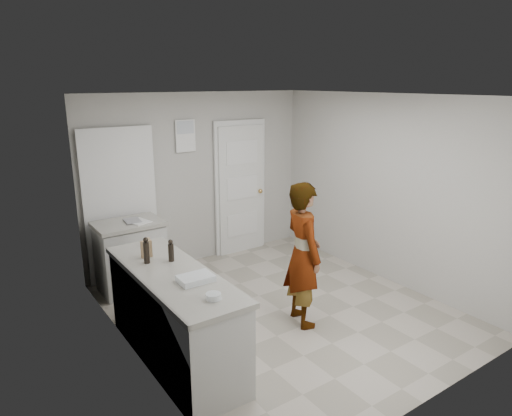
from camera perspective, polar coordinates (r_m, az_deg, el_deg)
ground at (r=5.61m, az=3.04°, el=-12.56°), size 4.00×4.00×0.00m
room_shell at (r=6.72m, az=-8.24°, el=1.47°), size 4.00×4.00×4.00m
main_counter at (r=4.60m, az=-10.16°, el=-13.52°), size 0.64×1.96×0.93m
side_counter at (r=6.15m, az=-15.35°, el=-6.11°), size 0.84×0.61×0.93m
person at (r=5.05m, az=5.90°, el=-5.79°), size 0.52×0.67×1.63m
cake_mix_box at (r=4.74m, az=-13.54°, el=-5.01°), size 0.11×0.06×0.17m
spice_jar at (r=5.08m, az=-13.43°, el=-4.13°), size 0.06×0.06×0.09m
oil_cruet_a at (r=4.59m, az=-10.58°, el=-5.28°), size 0.06×0.06×0.23m
oil_cruet_b at (r=4.58m, az=-13.55°, el=-5.22°), size 0.06×0.06×0.27m
baking_dish at (r=4.14m, az=-7.55°, el=-8.75°), size 0.31×0.22×0.05m
egg_bowl at (r=3.81m, az=-5.35°, el=-10.93°), size 0.13×0.13×0.05m
papers at (r=5.96m, az=-14.46°, el=-1.64°), size 0.29×0.33×0.01m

